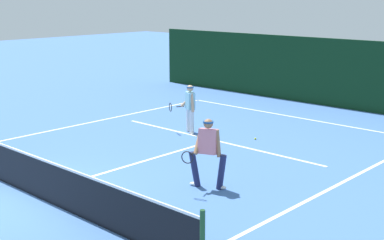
# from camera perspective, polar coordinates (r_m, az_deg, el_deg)

# --- Properties ---
(ground_plane) EXTENTS (80.00, 80.00, 0.00)m
(ground_plane) POSITION_cam_1_polar(r_m,az_deg,el_deg) (13.01, -16.57, -7.53)
(ground_plane) COLOR #416BAC
(court_line_baseline_far) EXTENTS (9.66, 0.10, 0.01)m
(court_line_baseline_far) POSITION_cam_1_polar(r_m,az_deg,el_deg) (20.55, 10.65, 0.33)
(court_line_baseline_far) COLOR white
(court_line_baseline_far) RESTS_ON ground_plane
(court_line_service) EXTENTS (7.87, 0.10, 0.01)m
(court_line_service) POSITION_cam_1_polar(r_m,az_deg,el_deg) (16.98, 2.38, -2.14)
(court_line_service) COLOR white
(court_line_service) RESTS_ON ground_plane
(court_line_centre) EXTENTS (0.10, 6.40, 0.01)m
(court_line_centre) POSITION_cam_1_polar(r_m,az_deg,el_deg) (14.76, -5.84, -4.55)
(court_line_centre) COLOR white
(court_line_centre) RESTS_ON ground_plane
(tennis_net) EXTENTS (10.59, 0.09, 1.10)m
(tennis_net) POSITION_cam_1_polar(r_m,az_deg,el_deg) (12.84, -16.71, -5.43)
(tennis_net) COLOR #1E4723
(tennis_net) RESTS_ON ground_plane
(player_near) EXTENTS (0.92, 0.97, 1.68)m
(player_near) POSITION_cam_1_polar(r_m,az_deg,el_deg) (12.62, 1.67, -3.19)
(player_near) COLOR #1E234C
(player_near) RESTS_ON ground_plane
(player_far) EXTENTS (0.99, 0.83, 1.59)m
(player_far) POSITION_cam_1_polar(r_m,az_deg,el_deg) (17.72, -0.24, 1.42)
(player_far) COLOR silver
(player_far) RESTS_ON ground_plane
(tennis_ball) EXTENTS (0.07, 0.07, 0.07)m
(tennis_ball) POSITION_cam_1_polar(r_m,az_deg,el_deg) (17.15, 6.69, -1.96)
(tennis_ball) COLOR #D1E033
(tennis_ball) RESTS_ON ground_plane
(back_fence_windscreen) EXTENTS (18.58, 0.12, 2.75)m
(back_fence_windscreen) POSITION_cam_1_polar(r_m,az_deg,el_deg) (22.65, 14.55, 4.85)
(back_fence_windscreen) COLOR black
(back_fence_windscreen) RESTS_ON ground_plane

